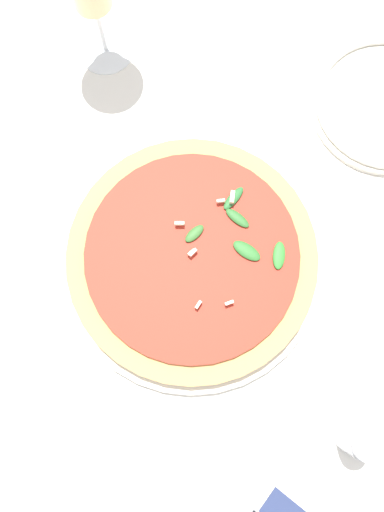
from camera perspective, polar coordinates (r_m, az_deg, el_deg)
name	(u,v)px	position (r m, az deg, el deg)	size (l,w,h in m)	color
ground_plane	(190,277)	(0.59, -0.24, -2.37)	(6.00, 6.00, 0.00)	silver
pizza_arugula_main	(192,258)	(0.58, 0.02, -0.27)	(0.31, 0.31, 0.05)	silver
shaker_pepper	(358,442)	(0.58, 18.48, -19.53)	(0.03, 0.03, 0.07)	silver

